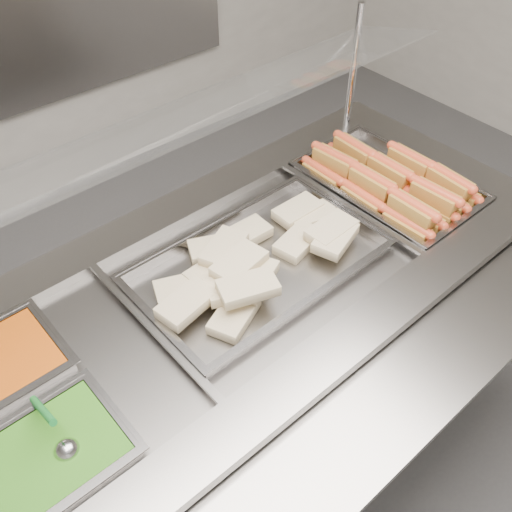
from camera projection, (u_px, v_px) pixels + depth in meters
steam_counter at (245, 366)px, 2.05m from camera, size 2.08×0.95×0.98m
tray_rail at (385, 403)px, 1.44m from camera, size 1.97×0.45×0.06m
sneeze_guard at (184, 122)px, 1.56m from camera, size 1.81×0.36×0.48m
pan_hotdogs at (386, 191)px, 2.07m from camera, size 0.39×0.61×0.11m
pan_wraps at (259, 267)px, 1.76m from camera, size 0.75×0.45×0.08m
pan_peas at (54, 462)px, 1.32m from camera, size 0.33×0.27×0.11m
hotdogs_in_buns at (390, 183)px, 2.01m from camera, size 0.34×0.57×0.13m
tortilla_wraps at (255, 258)px, 1.73m from camera, size 0.74×0.40×0.10m
serving_spoon at (63, 444)px, 1.30m from camera, size 0.06×0.20×0.15m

